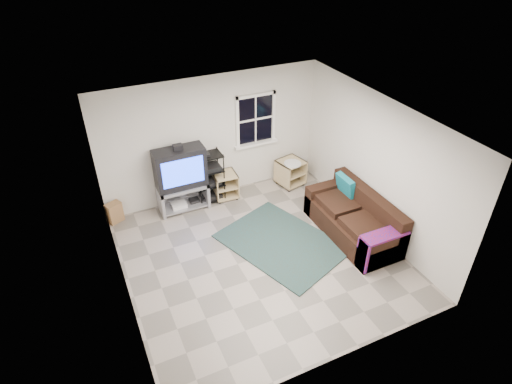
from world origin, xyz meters
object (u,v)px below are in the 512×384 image
side_table_right (290,171)px  side_table_left (225,184)px  av_rack (210,180)px  tv_unit (181,174)px  sofa (354,220)px

side_table_right → side_table_left: bearing=174.2°
side_table_left → av_rack: bearing=-179.7°
side_table_left → side_table_right: size_ratio=0.89×
tv_unit → side_table_right: 2.46m
side_table_right → sofa: bearing=-83.3°
av_rack → sofa: bearing=-47.3°
side_table_right → av_rack: bearing=175.3°
side_table_left → side_table_right: side_table_right is taller
side_table_right → sofa: 2.09m
av_rack → side_table_right: av_rack is taller
tv_unit → side_table_left: size_ratio=2.59×
av_rack → side_table_right: size_ratio=1.76×
side_table_left → sofa: size_ratio=0.28×
side_table_left → side_table_right: bearing=-5.8°
side_table_right → sofa: size_ratio=0.31×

